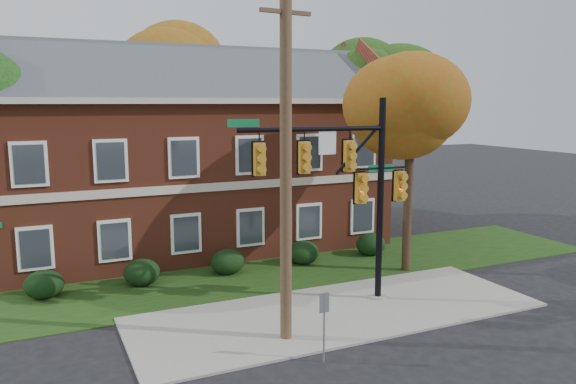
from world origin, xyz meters
name	(u,v)px	position (x,y,z in m)	size (l,w,h in m)	color
ground	(353,323)	(0.00, 0.00, 0.00)	(120.00, 120.00, 0.00)	black
sidewalk	(338,312)	(0.00, 1.00, 0.04)	(14.00, 5.00, 0.08)	gray
grass_strip	(279,272)	(0.00, 6.00, 0.02)	(30.00, 6.00, 0.04)	#193811
apartment_building	(191,145)	(-2.00, 11.95, 4.99)	(18.80, 8.80, 9.74)	brown
hedge_far_left	(44,284)	(-9.00, 6.70, 0.53)	(1.40, 1.26, 1.05)	black
hedge_left	(142,272)	(-5.50, 6.70, 0.53)	(1.40, 1.26, 1.05)	black
hedge_center	(228,262)	(-2.00, 6.70, 0.53)	(1.40, 1.26, 1.05)	black
hedge_right	(303,253)	(1.50, 6.70, 0.53)	(1.40, 1.26, 1.05)	black
hedge_far_right	(371,244)	(5.00, 6.70, 0.53)	(1.40, 1.26, 1.05)	black
tree_near_right	(418,112)	(5.22, 3.87, 6.67)	(4.50, 4.25, 8.58)	black
tree_right_rear	(379,84)	(9.31, 12.81, 8.12)	(6.30, 5.95, 10.62)	black
tree_far_rear	(178,73)	(-0.66, 19.79, 8.84)	(6.84, 6.46, 11.52)	black
traffic_signal	(347,179)	(0.64, 1.59, 4.48)	(6.46, 0.78, 7.22)	gray
utility_pole	(286,167)	(-2.50, -0.24, 5.23)	(1.61, 0.38, 10.31)	#4B3823
sign_post	(324,315)	(-2.16, -2.00, 1.34)	(0.29, 0.05, 1.98)	slate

